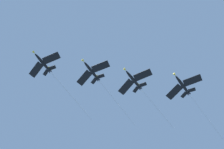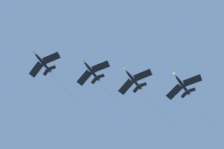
{
  "view_description": "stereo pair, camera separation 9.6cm",
  "coord_description": "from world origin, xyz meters",
  "px_view_note": "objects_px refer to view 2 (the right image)",
  "views": [
    {
      "loc": [
        39.95,
        -44.12,
        1.78
      ],
      "look_at": [
        23.12,
        31.66,
        149.3
      ],
      "focal_mm": 53.29,
      "sensor_mm": 36.0,
      "label": 1
    },
    {
      "loc": [
        39.86,
        -44.14,
        1.78
      ],
      "look_at": [
        23.12,
        31.66,
        149.3
      ],
      "focal_mm": 53.29,
      "sensor_mm": 36.0,
      "label": 2
    }
  ],
  "objects_px": {
    "jet_lead": "(54,76)",
    "jet_second": "(100,81)",
    "jet_third": "(141,89)",
    "jet_fourth": "(190,95)"
  },
  "relations": [
    {
      "from": "jet_second",
      "to": "jet_third",
      "type": "distance_m",
      "value": 21.55
    },
    {
      "from": "jet_lead",
      "to": "jet_third",
      "type": "xyz_separation_m",
      "value": [
        42.39,
        13.99,
        -5.68
      ]
    },
    {
      "from": "jet_second",
      "to": "jet_fourth",
      "type": "bearing_deg",
      "value": 18.04
    },
    {
      "from": "jet_lead",
      "to": "jet_second",
      "type": "bearing_deg",
      "value": 17.42
    },
    {
      "from": "jet_second",
      "to": "jet_third",
      "type": "relative_size",
      "value": 1.1
    },
    {
      "from": "jet_second",
      "to": "jet_lead",
      "type": "bearing_deg",
      "value": -162.58
    },
    {
      "from": "jet_lead",
      "to": "jet_second",
      "type": "distance_m",
      "value": 23.52
    },
    {
      "from": "jet_third",
      "to": "jet_fourth",
      "type": "xyz_separation_m",
      "value": [
        23.28,
        7.13,
        -2.38
      ]
    },
    {
      "from": "jet_third",
      "to": "jet_fourth",
      "type": "bearing_deg",
      "value": 17.02
    },
    {
      "from": "jet_lead",
      "to": "jet_second",
      "type": "xyz_separation_m",
      "value": [
        22.37,
        7.02,
        -1.83
      ]
    }
  ]
}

